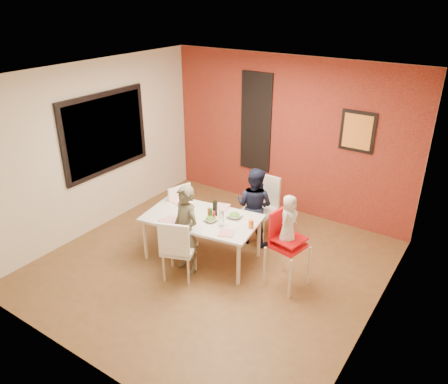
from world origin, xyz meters
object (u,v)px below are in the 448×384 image
Objects in this scene: chair_near at (177,247)px; child_near at (186,230)px; wine_bottle at (215,209)px; paper_towel_roll at (190,210)px; high_chair at (285,242)px; child_far at (254,206)px; chair_far at (262,203)px; chair_left at (176,206)px; toddler at (289,220)px; dining_table at (202,221)px.

child_near is (-0.03, 0.24, 0.14)m from chair_near.
chair_near is 3.60× the size of wine_bottle.
chair_near is 3.83× the size of paper_towel_roll.
high_chair is 1.13m from child_far.
chair_far reaches higher than paper_towel_roll.
child_far is at bearing -124.92° from chair_near.
chair_left is at bearing 94.14° from high_chair.
child_far is 1.81× the size of toddler.
chair_near is 0.74× the size of child_far.
chair_far is at bearing -123.02° from chair_near.
child_near reaches higher than dining_table.
toddler reaches higher than high_chair.
toddler is at bearing 8.57° from paper_towel_roll.
high_chair is 1.12m from wine_bottle.
high_chair is (0.88, -0.96, 0.08)m from chair_far.
toddler reaches higher than child_far.
child_far is at bearing 72.53° from wine_bottle.
chair_left is 0.84m from paper_towel_roll.
dining_table is 0.84m from chair_left.
child_far is at bearing 88.42° from child_near.
child_far reaches higher than chair_left.
chair_near is 1.34× the size of toddler.
high_chair reaches higher than chair_far.
toddler is at bearing -45.64° from chair_far.
child_near is 5.10× the size of wine_bottle.
dining_table is 6.88× the size of wine_bottle.
high_chair is 1.42m from paper_towel_roll.
chair_near is at bearing 74.54° from child_far.
child_near is at bearing 121.93° from high_chair.
paper_towel_roll is at bearing -93.50° from chair_near.
chair_left is at bearing 152.90° from child_near.
paper_towel_roll is (-1.39, -0.22, 0.15)m from high_chair.
chair_near is at bearing -100.60° from chair_far.
child_near reaches higher than high_chair.
dining_table is at bearing 81.89° from chair_left.
chair_left is at bearing 165.40° from wine_bottle.
child_far is (1.15, 0.48, 0.13)m from chair_left.
child_far is 0.78m from wine_bottle.
high_chair is at bearing 9.11° from paper_towel_roll.
chair_far is at bearing 42.14° from toddler.
wine_bottle reaches higher than chair_near.
chair_far is 0.94× the size of high_chair.
dining_table is 1.74× the size of chair_far.
chair_left is 0.82× the size of high_chair.
chair_far is 3.96× the size of wine_bottle.
toddler is at bearing -171.31° from chair_near.
high_chair is (1.23, 0.73, 0.13)m from chair_near.
dining_table is 1.36m from toddler.
child_near is 5.43× the size of paper_towel_roll.
chair_left is 2.13m from toddler.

